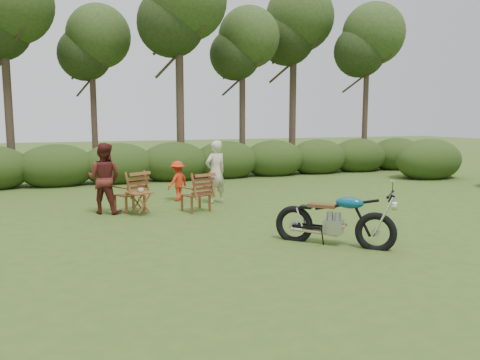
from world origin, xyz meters
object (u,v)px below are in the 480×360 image
object	(u,v)px
lawn_chair_left	(130,211)
cup	(141,190)
adult_a	(216,203)
child	(178,201)
adult_b	(106,213)
motorcycle	(333,244)
side_table	(141,204)
lawn_chair_right	(196,211)

from	to	relation	value
lawn_chair_left	cup	xyz separation A→B (m)	(0.18, -0.54, 0.58)
lawn_chair_left	adult_a	size ratio (longest dim) A/B	0.59
child	adult_b	bearing A→B (deg)	-6.81
motorcycle	child	xyz separation A→B (m)	(-1.48, 5.40, 0.00)
motorcycle	adult_b	world-z (taller)	adult_b
side_table	adult_a	bearing A→B (deg)	20.75
lawn_chair_right	adult_a	bearing A→B (deg)	-150.56
side_table	cup	xyz separation A→B (m)	(0.01, -0.01, 0.32)
side_table	motorcycle	bearing A→B (deg)	-54.60
cup	child	size ratio (longest dim) A/B	0.12
lawn_chair_right	adult_b	bearing A→B (deg)	-31.98
lawn_chair_left	side_table	xyz separation A→B (m)	(0.17, -0.53, 0.27)
motorcycle	lawn_chair_left	xyz separation A→B (m)	(-2.91, 4.39, 0.00)
adult_a	lawn_chair_right	bearing A→B (deg)	29.58
lawn_chair_right	lawn_chair_left	size ratio (longest dim) A/B	0.96
adult_b	lawn_chair_right	bearing A→B (deg)	-164.61
lawn_chair_left	adult_a	xyz separation A→B (m)	(2.28, 0.27, 0.00)
cup	adult_b	size ratio (longest dim) A/B	0.08
cup	adult_b	distance (m)	1.09
adult_a	motorcycle	bearing A→B (deg)	80.61
lawn_chair_left	adult_b	distance (m)	0.58
lawn_chair_right	child	size ratio (longest dim) A/B	0.87
lawn_chair_right	cup	bearing A→B (deg)	-18.58
side_table	child	distance (m)	2.01
lawn_chair_right	adult_a	world-z (taller)	adult_a
cup	adult_a	xyz separation A→B (m)	(2.09, 0.81, -0.58)
adult_b	motorcycle	bearing A→B (deg)	158.75
adult_a	child	bearing A→B (deg)	-58.47
lawn_chair_left	cup	world-z (taller)	cup
adult_b	child	xyz separation A→B (m)	(2.01, 1.04, 0.00)
lawn_chair_left	child	xyz separation A→B (m)	(1.43, 1.01, 0.00)
lawn_chair_right	child	bearing A→B (deg)	-105.42
motorcycle	lawn_chair_right	size ratio (longest dim) A/B	2.16
motorcycle	cup	distance (m)	4.75
lawn_chair_left	child	bearing A→B (deg)	-172.62
lawn_chair_right	motorcycle	bearing A→B (deg)	93.16
motorcycle	cup	world-z (taller)	cup
motorcycle	side_table	size ratio (longest dim) A/B	3.82
motorcycle	cup	xyz separation A→B (m)	(-2.73, 3.85, 0.58)
side_table	adult_a	world-z (taller)	adult_a
lawn_chair_right	cup	xyz separation A→B (m)	(-1.30, 0.03, 0.58)
side_table	adult_a	size ratio (longest dim) A/B	0.32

